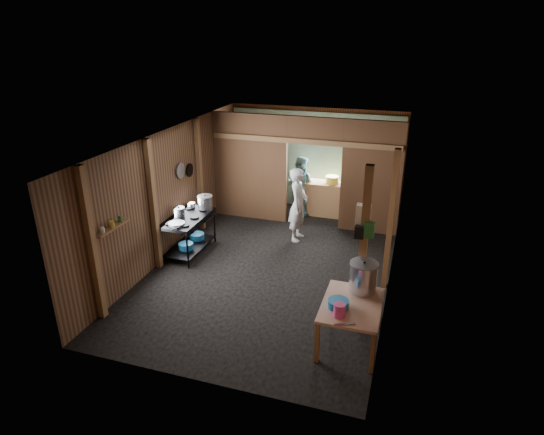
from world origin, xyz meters
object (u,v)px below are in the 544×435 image
(stove_pot_large, at_px, (205,203))
(cook, at_px, (298,205))
(yellow_tub, at_px, (332,180))
(gas_range, at_px, (189,235))
(prep_table, at_px, (351,324))
(stock_pot, at_px, (363,278))
(pink_bucket, at_px, (339,310))

(stove_pot_large, height_order, cook, cook)
(stove_pot_large, bearing_deg, yellow_tub, 47.65)
(gas_range, height_order, stove_pot_large, stove_pot_large)
(yellow_tub, height_order, cook, cook)
(prep_table, relative_size, cook, 0.72)
(stock_pot, bearing_deg, yellow_tub, 106.37)
(gas_range, xyz_separation_m, pink_bucket, (3.58, -2.38, 0.39))
(stove_pot_large, distance_m, pink_bucket, 4.48)
(yellow_tub, bearing_deg, stove_pot_large, -132.35)
(gas_range, xyz_separation_m, cook, (2.01, 1.36, 0.42))
(gas_range, height_order, yellow_tub, yellow_tub)
(stove_pot_large, relative_size, pink_bucket, 1.63)
(stock_pot, xyz_separation_m, cook, (-1.79, 2.97, -0.11))
(prep_table, height_order, cook, cook)
(gas_range, xyz_separation_m, prep_table, (3.71, -2.01, -0.06))
(gas_range, relative_size, cook, 0.84)
(cook, bearing_deg, stock_pot, -148.11)
(pink_bucket, bearing_deg, stock_pot, 74.23)
(pink_bucket, bearing_deg, cook, 112.81)
(pink_bucket, relative_size, cook, 0.12)
(gas_range, height_order, prep_table, gas_range)
(gas_range, height_order, cook, cook)
(stock_pot, relative_size, pink_bucket, 2.53)
(gas_range, bearing_deg, pink_bucket, -33.62)
(pink_bucket, bearing_deg, prep_table, 70.94)
(stove_pot_large, bearing_deg, prep_table, -35.55)
(prep_table, distance_m, yellow_tub, 5.21)
(stock_pot, bearing_deg, cook, 121.10)
(stock_pot, height_order, pink_bucket, stock_pot)
(pink_bucket, xyz_separation_m, cook, (-1.57, 3.74, 0.03))
(stove_pot_large, xyz_separation_m, stock_pot, (3.63, -2.13, -0.03))
(stove_pot_large, height_order, yellow_tub, stove_pot_large)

